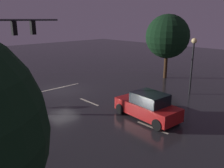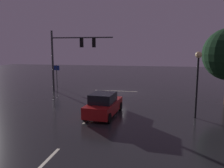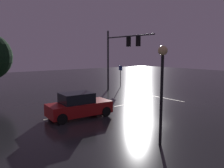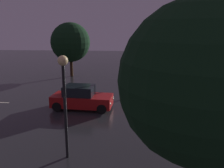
% 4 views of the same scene
% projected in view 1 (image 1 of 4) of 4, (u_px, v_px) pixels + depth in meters
% --- Properties ---
extents(ground_plane, '(80.00, 80.00, 0.00)m').
position_uv_depth(ground_plane, '(61.00, 91.00, 20.67)').
color(ground_plane, '#232326').
extents(lane_dash_far, '(0.16, 2.20, 0.01)m').
position_uv_depth(lane_dash_far, '(89.00, 102.00, 17.87)').
color(lane_dash_far, beige).
rests_on(lane_dash_far, ground_plane).
extents(lane_dash_mid, '(0.16, 2.20, 0.01)m').
position_uv_depth(lane_dash_mid, '(152.00, 127.00, 13.67)').
color(lane_dash_mid, beige).
rests_on(lane_dash_mid, ground_plane).
extents(stop_bar, '(5.00, 0.16, 0.01)m').
position_uv_depth(stop_bar, '(56.00, 88.00, 21.33)').
color(stop_bar, beige).
rests_on(stop_bar, ground_plane).
extents(car_approaching, '(2.19, 4.48, 1.70)m').
position_uv_depth(car_approaching, '(148.00, 106.00, 14.79)').
color(car_approaching, maroon).
rests_on(car_approaching, ground_plane).
extents(street_lamp_left_kerb, '(0.44, 0.44, 4.68)m').
position_uv_depth(street_lamp_left_kerb, '(193.00, 55.00, 18.88)').
color(street_lamp_left_kerb, black).
rests_on(street_lamp_left_kerb, ground_plane).
extents(tree_left_near, '(4.50, 4.50, 6.66)m').
position_uv_depth(tree_left_near, '(167.00, 37.00, 24.04)').
color(tree_left_near, '#382314').
rests_on(tree_left_near, ground_plane).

